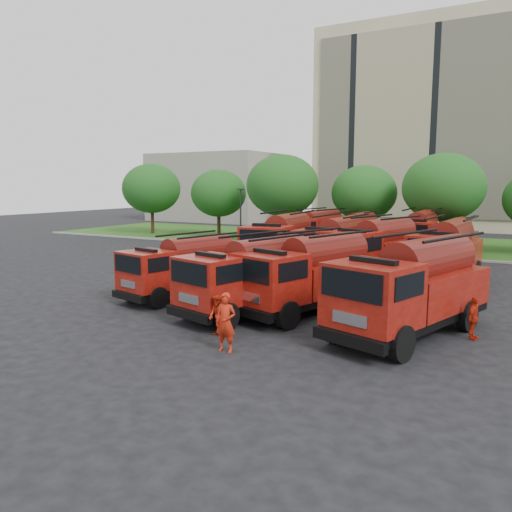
{
  "coord_description": "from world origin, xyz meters",
  "views": [
    {
      "loc": [
        12.05,
        -20.7,
        5.5
      ],
      "look_at": [
        -0.13,
        1.8,
        1.8
      ],
      "focal_mm": 35.0,
      "sensor_mm": 36.0,
      "label": 1
    }
  ],
  "objects": [
    {
      "name": "firefighter_5",
      "position": [
        8.85,
        6.94,
        0.0
      ],
      "size": [
        1.91,
        0.98,
        1.98
      ],
      "primitive_type": "imported",
      "rotation": [
        0.0,
        0.0,
        3.25
      ],
      "color": "#B4210D",
      "rests_on": "ground"
    },
    {
      "name": "fire_truck_2",
      "position": [
        4.03,
        -1.06,
        1.67
      ],
      "size": [
        4.58,
        7.68,
        3.31
      ],
      "rotation": [
        0.0,
        0.0,
        -0.31
      ],
      "color": "black",
      "rests_on": "ground"
    },
    {
      "name": "fire_truck_3",
      "position": [
        8.59,
        -2.39,
        1.77
      ],
      "size": [
        4.88,
        8.15,
        3.51
      ],
      "rotation": [
        0.0,
        0.0,
        -0.31
      ],
      "color": "black",
      "rests_on": "ground"
    },
    {
      "name": "tree_1",
      "position": [
        -16.0,
        23.0,
        4.55
      ],
      "size": [
        5.71,
        5.71,
        6.98
      ],
      "color": "#382314",
      "rests_on": "ground"
    },
    {
      "name": "firefighter_0",
      "position": [
        3.6,
        -7.19,
        0.0
      ],
      "size": [
        0.76,
        0.58,
        1.98
      ],
      "primitive_type": "imported",
      "rotation": [
        0.0,
        0.0,
        0.07
      ],
      "color": "#B4210D",
      "rests_on": "ground"
    },
    {
      "name": "fire_truck_1",
      "position": [
        1.92,
        -2.37,
        1.61
      ],
      "size": [
        4.14,
        7.4,
        3.2
      ],
      "rotation": [
        0.0,
        0.0,
        -0.26
      ],
      "color": "black",
      "rests_on": "ground"
    },
    {
      "name": "tree_4",
      "position": [
        6.0,
        22.5,
        5.22
      ],
      "size": [
        6.55,
        6.55,
        8.01
      ],
      "color": "#382314",
      "rests_on": "ground"
    },
    {
      "name": "tree_2",
      "position": [
        -8.0,
        21.5,
        5.35
      ],
      "size": [
        6.72,
        6.72,
        8.22
      ],
      "color": "#382314",
      "rests_on": "ground"
    },
    {
      "name": "fire_truck_7",
      "position": [
        8.38,
        8.07,
        1.78
      ],
      "size": [
        3.23,
        7.92,
        3.54
      ],
      "rotation": [
        0.0,
        0.0,
        -0.06
      ],
      "color": "black",
      "rests_on": "ground"
    },
    {
      "name": "fire_truck_11",
      "position": [
        7.64,
        17.6,
        1.54
      ],
      "size": [
        2.79,
        6.83,
        3.05
      ],
      "rotation": [
        0.0,
        0.0,
        -0.06
      ],
      "color": "black",
      "rests_on": "ground"
    },
    {
      "name": "fire_truck_0",
      "position": [
        -2.55,
        -1.25,
        1.48
      ],
      "size": [
        3.61,
        6.77,
        2.93
      ],
      "rotation": [
        0.0,
        0.0,
        -0.23
      ],
      "color": "black",
      "rests_on": "ground"
    },
    {
      "name": "tree_0",
      "position": [
        -24.0,
        22.0,
        5.02
      ],
      "size": [
        6.3,
        6.3,
        7.7
      ],
      "color": "#382314",
      "rests_on": "ground"
    },
    {
      "name": "fire_truck_8",
      "position": [
        -3.15,
        17.26,
        1.69
      ],
      "size": [
        3.89,
        7.72,
        3.36
      ],
      "rotation": [
        0.0,
        0.0,
        -0.19
      ],
      "color": "black",
      "rests_on": "ground"
    },
    {
      "name": "firefighter_3",
      "position": [
        8.07,
        -1.32,
        0.0
      ],
      "size": [
        1.31,
        0.84,
        1.88
      ],
      "primitive_type": "imported",
      "rotation": [
        0.0,
        0.0,
        3.33
      ],
      "color": "black",
      "rests_on": "ground"
    },
    {
      "name": "fire_truck_6",
      "position": [
        4.48,
        7.94,
        1.75
      ],
      "size": [
        4.53,
        8.06,
        3.48
      ],
      "rotation": [
        0.0,
        0.0,
        -0.27
      ],
      "color": "black",
      "rests_on": "ground"
    },
    {
      "name": "curb",
      "position": [
        0.0,
        17.9,
        0.07
      ],
      "size": [
        70.0,
        0.3,
        0.14
      ],
      "primitive_type": "cube",
      "color": "gray",
      "rests_on": "ground"
    },
    {
      "name": "firefighter_2",
      "position": [
        10.66,
        -1.89,
        0.0
      ],
      "size": [
        0.69,
        1.0,
        1.55
      ],
      "primitive_type": "imported",
      "rotation": [
        0.0,
        0.0,
        1.37
      ],
      "color": "#B4210D",
      "rests_on": "ground"
    },
    {
      "name": "firefighter_4",
      "position": [
        -2.46,
        -0.32,
        0.0
      ],
      "size": [
        0.93,
        0.86,
        1.59
      ],
      "primitive_type": "imported",
      "rotation": [
        0.0,
        0.0,
        2.56
      ],
      "color": "#B4210D",
      "rests_on": "ground"
    },
    {
      "name": "fire_truck_9",
      "position": [
        0.63,
        16.7,
        1.66
      ],
      "size": [
        2.7,
        7.26,
        3.3
      ],
      "rotation": [
        0.0,
        0.0,
        0.0
      ],
      "color": "black",
      "rests_on": "ground"
    },
    {
      "name": "fire_truck_4",
      "position": [
        -1.63,
        8.09,
        1.81
      ],
      "size": [
        3.41,
        8.08,
        3.59
      ],
      "rotation": [
        0.0,
        0.0,
        0.08
      ],
      "color": "black",
      "rests_on": "ground"
    },
    {
      "name": "fire_truck_10",
      "position": [
        5.36,
        16.33,
        1.79
      ],
      "size": [
        3.01,
        7.89,
        3.57
      ],
      "rotation": [
        0.0,
        0.0,
        0.02
      ],
      "color": "black",
      "rests_on": "ground"
    },
    {
      "name": "tree_3",
      "position": [
        -1.0,
        24.0,
        4.68
      ],
      "size": [
        5.88,
        5.88,
        7.19
      ],
      "color": "#382314",
      "rests_on": "ground"
    },
    {
      "name": "apartment_building",
      "position": [
        2.0,
        47.94,
        12.5
      ],
      "size": [
        30.0,
        14.18,
        25.0
      ],
      "color": "beige",
      "rests_on": "ground"
    },
    {
      "name": "lawn",
      "position": [
        0.0,
        26.0,
        0.06
      ],
      "size": [
        70.0,
        16.0,
        0.12
      ],
      "primitive_type": "cube",
      "color": "#254612",
      "rests_on": "ground"
    },
    {
      "name": "lamp_post_0",
      "position": [
        -10.0,
        17.2,
        2.9
      ],
      "size": [
        0.6,
        0.25,
        5.11
      ],
      "color": "black",
      "rests_on": "ground"
    },
    {
      "name": "ground",
      "position": [
        0.0,
        0.0,
        0.0
      ],
      "size": [
        140.0,
        140.0,
        0.0
      ],
      "primitive_type": "plane",
      "color": "black",
      "rests_on": "ground"
    },
    {
      "name": "fire_truck_5",
      "position": [
        1.81,
        8.46,
        1.74
      ],
      "size": [
        2.97,
        7.66,
        3.45
      ],
      "rotation": [
        0.0,
        0.0,
        -0.03
      ],
      "color": "black",
      "rests_on": "ground"
    },
    {
      "name": "side_building",
      "position": [
        -30.0,
        44.0,
        5.0
      ],
      "size": [
        18.0,
        12.0,
        10.0
      ],
      "primitive_type": "cube",
      "color": "gray",
      "rests_on": "ground"
    },
    {
      "name": "firefighter_1",
      "position": [
        2.52,
        -6.0,
        0.0
      ],
      "size": [
        0.87,
        0.73,
        1.56
      ],
      "primitive_type": "imported",
      "rotation": [
        0.0,
        0.0,
        -0.5
      ],
      "color": "#B4210D",
      "rests_on": "ground"
    }
  ]
}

